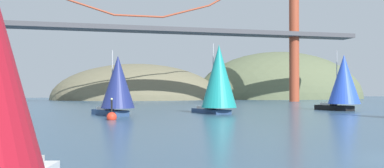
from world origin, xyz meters
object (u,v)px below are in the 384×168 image
object	(u,v)px
sailboat_teal_sail	(218,78)
sailboat_blue_spinnaker	(343,81)
sailboat_navy_sail	(117,84)
channel_buoy	(112,117)

from	to	relation	value
sailboat_teal_sail	sailboat_blue_spinnaker	world-z (taller)	sailboat_teal_sail
sailboat_blue_spinnaker	sailboat_navy_sail	bearing A→B (deg)	-171.75
sailboat_teal_sail	sailboat_navy_sail	world-z (taller)	sailboat_teal_sail
sailboat_navy_sail	channel_buoy	bearing A→B (deg)	-99.52
sailboat_teal_sail	sailboat_blue_spinnaker	bearing A→B (deg)	9.19
sailboat_teal_sail	sailboat_blue_spinnaker	xyz separation A→B (m)	(21.88, 3.54, -0.22)
sailboat_navy_sail	channel_buoy	distance (m)	7.88
sailboat_teal_sail	channel_buoy	xyz separation A→B (m)	(-15.01, -8.55, -4.53)
sailboat_teal_sail	sailboat_navy_sail	distance (m)	13.98
sailboat_teal_sail	sailboat_blue_spinnaker	distance (m)	22.16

